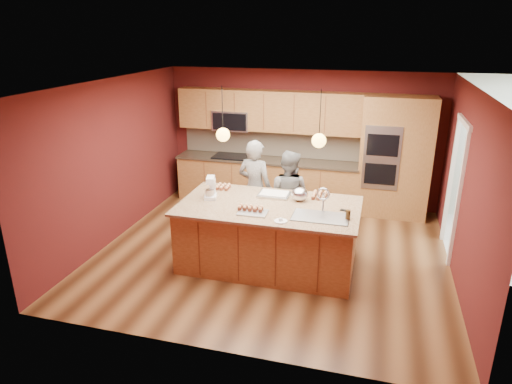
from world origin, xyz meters
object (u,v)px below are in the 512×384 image
(person_left, at_px, (255,188))
(person_right, at_px, (288,195))
(stand_mixer, at_px, (211,189))
(island, at_px, (270,234))
(mixing_bowl, at_px, (300,194))

(person_left, relative_size, person_right, 1.09)
(person_left, height_order, stand_mixer, person_left)
(island, relative_size, mixing_bowl, 10.54)
(stand_mixer, bearing_deg, mixing_bowl, -4.23)
(stand_mixer, bearing_deg, island, -17.93)
(stand_mixer, xyz_separation_m, mixing_bowl, (1.34, 0.25, -0.04))
(person_right, bearing_deg, mixing_bowl, 125.64)
(person_left, bearing_deg, island, 129.09)
(island, distance_m, mixing_bowl, 0.76)
(stand_mixer, distance_m, mixing_bowl, 1.36)
(person_left, distance_m, stand_mixer, 1.08)
(island, xyz_separation_m, person_right, (0.07, 1.00, 0.28))
(person_left, height_order, person_right, person_left)
(person_left, height_order, mixing_bowl, person_left)
(person_right, height_order, stand_mixer, person_right)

